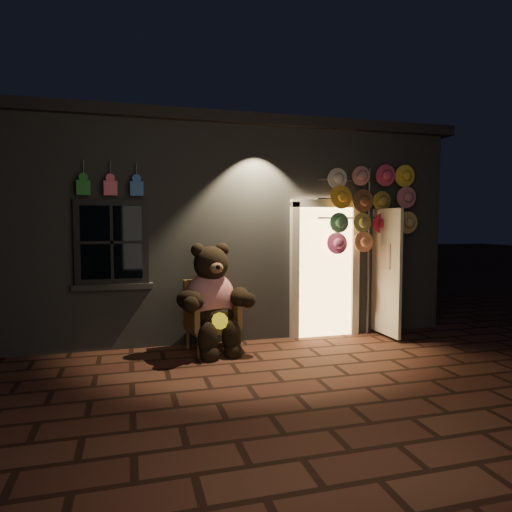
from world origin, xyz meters
name	(u,v)px	position (x,y,z in m)	size (l,w,h in m)	color
ground	(272,371)	(0.00, 0.00, 0.00)	(60.00, 60.00, 0.00)	#532D1F
shop_building	(213,228)	(0.00, 3.99, 1.74)	(7.30, 5.95, 3.51)	slate
wicker_armchair	(210,315)	(-0.57, 1.15, 0.50)	(0.77, 0.72, 1.00)	brown
teddy_bear	(212,300)	(-0.55, 1.02, 0.74)	(1.15, 0.97, 1.59)	red
hat_rack	(370,207)	(2.04, 1.28, 2.08)	(1.69, 0.22, 2.72)	#59595E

